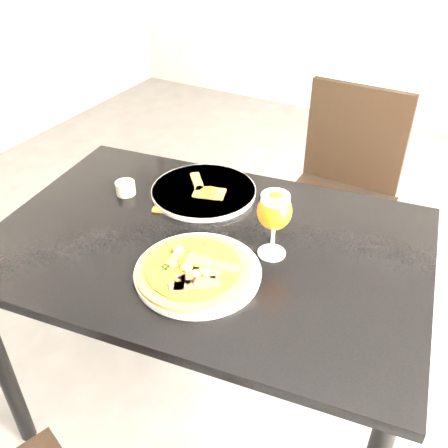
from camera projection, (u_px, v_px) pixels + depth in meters
The scene contains 9 objects.
dining_table at pixel (208, 265), 1.44m from camera, with size 1.30×0.95×0.75m.
chair_far at pixel (339, 193), 2.05m from camera, with size 0.43×0.43×0.92m.
plate_main at pixel (198, 273), 1.26m from camera, with size 0.32×0.32×0.02m, color white.
pizza at pixel (194, 270), 1.24m from camera, with size 0.29×0.29×0.03m.
plate_second at pixel (204, 191), 1.58m from camera, with size 0.33×0.33×0.02m, color white.
crust_scraps at pixel (205, 189), 1.57m from camera, with size 0.17×0.13×0.01m.
loose_crust at pixel (169, 211), 1.50m from camera, with size 0.10×0.02×0.01m, color brown.
sauce_cup at pixel (125, 187), 1.58m from camera, with size 0.06×0.06×0.04m.
beer_glass at pixel (275, 211), 1.26m from camera, with size 0.09×0.09×0.19m.
Camera 1 is at (0.35, -0.75, 1.59)m, focal length 40.00 mm.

